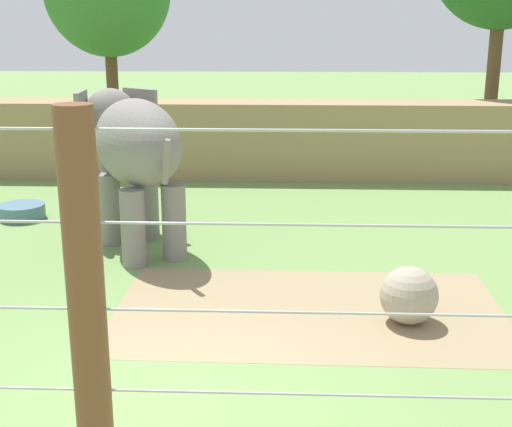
% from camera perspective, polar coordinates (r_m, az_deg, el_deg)
% --- Properties ---
extents(ground_plane, '(120.00, 120.00, 0.00)m').
position_cam_1_polar(ground_plane, '(8.94, -7.11, -14.99)').
color(ground_plane, '#6B8E4C').
extents(dirt_patch, '(6.37, 3.78, 0.01)m').
position_cam_1_polar(dirt_patch, '(11.33, 4.44, -8.03)').
color(dirt_patch, '#937F5B').
rests_on(dirt_patch, ground).
extents(embankment_wall, '(36.00, 1.80, 2.27)m').
position_cam_1_polar(embankment_wall, '(20.94, -1.44, 6.22)').
color(embankment_wall, '#997F56').
rests_on(embankment_wall, ground).
extents(elephant, '(3.05, 3.88, 3.18)m').
position_cam_1_polar(elephant, '(14.12, -10.24, 5.42)').
color(elephant, gray).
rests_on(elephant, ground).
extents(enrichment_ball, '(0.91, 0.91, 0.91)m').
position_cam_1_polar(enrichment_ball, '(10.96, 12.60, -6.66)').
color(enrichment_ball, tan).
rests_on(enrichment_ball, ground).
extents(cable_fence, '(10.08, 0.27, 4.03)m').
position_cam_1_polar(cable_fence, '(5.21, -13.66, -13.66)').
color(cable_fence, brown).
rests_on(cable_fence, ground).
extents(water_tub, '(1.10, 1.10, 0.35)m').
position_cam_1_polar(water_tub, '(17.34, -18.92, 0.18)').
color(water_tub, slate).
rests_on(water_tub, ground).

